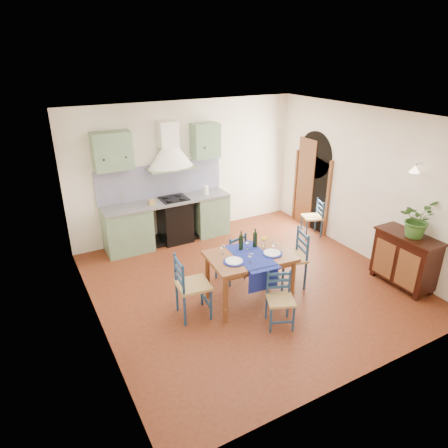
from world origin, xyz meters
The scene contains 13 objects.
floor centered at (0.00, 0.00, 0.00)m, with size 5.00×5.00×0.00m, color #4F1B10.
back_wall centered at (-0.47, 2.29, 1.05)m, with size 5.00×0.96×2.80m.
right_wall centered at (2.50, 0.28, 1.34)m, with size 0.26×5.00×2.80m.
left_wall centered at (-2.50, 0.00, 1.40)m, with size 0.04×5.00×2.80m, color white.
ceiling centered at (0.00, 0.00, 2.80)m, with size 5.00×5.00×0.01m, color silver.
dining_table centered at (-0.27, -0.44, 0.72)m, with size 1.36×1.04×1.14m.
chair_near centered at (-0.20, -1.16, 0.42)m, with size 0.50×0.50×0.81m.
chair_far centered at (-0.20, 0.25, 0.46)m, with size 0.50×0.50×0.89m.
chair_left centered at (-1.24, -0.37, 0.52)m, with size 0.51×0.51×1.00m.
chair_right centered at (0.60, -0.38, 0.51)m, with size 0.56×0.56×1.00m.
chair_spare centered at (2.23, 0.99, 0.42)m, with size 0.48×0.48×0.80m.
sideboard centered at (2.26, -1.28, 0.51)m, with size 0.50×1.05×0.94m.
potted_plant centered at (2.27, -1.34, 1.24)m, with size 0.55×0.48×0.61m, color #315D22.
Camera 1 is at (-3.20, -4.98, 3.70)m, focal length 32.00 mm.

